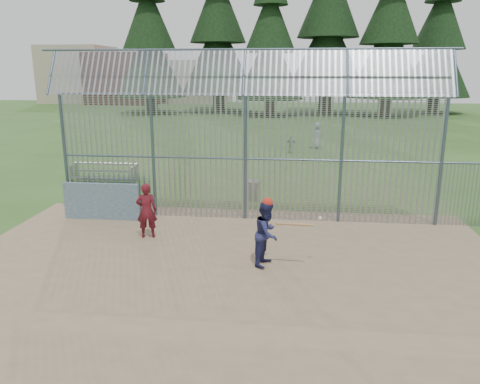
# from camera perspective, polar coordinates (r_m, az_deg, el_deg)

# --- Properties ---
(ground) EXTENTS (120.00, 120.00, 0.00)m
(ground) POSITION_cam_1_polar(r_m,az_deg,el_deg) (12.10, -1.05, -8.38)
(ground) COLOR #2D511E
(ground) RESTS_ON ground
(dirt_infield) EXTENTS (14.00, 10.00, 0.02)m
(dirt_infield) POSITION_cam_1_polar(r_m,az_deg,el_deg) (11.64, -1.37, -9.29)
(dirt_infield) COLOR #756047
(dirt_infield) RESTS_ON ground
(dugout_wall) EXTENTS (2.50, 0.12, 1.20)m
(dugout_wall) POSITION_cam_1_polar(r_m,az_deg,el_deg) (15.74, -16.51, -1.10)
(dugout_wall) COLOR #38566B
(dugout_wall) RESTS_ON dirt_infield
(batter) EXTENTS (0.82, 0.93, 1.62)m
(batter) POSITION_cam_1_polar(r_m,az_deg,el_deg) (11.59, 3.30, -5.07)
(batter) COLOR navy
(batter) RESTS_ON dirt_infield
(onlooker) EXTENTS (0.65, 0.49, 1.61)m
(onlooker) POSITION_cam_1_polar(r_m,az_deg,el_deg) (13.68, -11.32, -2.23)
(onlooker) COLOR maroon
(onlooker) RESTS_ON dirt_infield
(bg_kid_standing) EXTENTS (0.94, 0.80, 1.63)m
(bg_kid_standing) POSITION_cam_1_polar(r_m,az_deg,el_deg) (29.26, 9.35, 6.82)
(bg_kid_standing) COLOR gray
(bg_kid_standing) RESTS_ON ground
(bg_kid_seated) EXTENTS (0.63, 0.33, 1.03)m
(bg_kid_seated) POSITION_cam_1_polar(r_m,az_deg,el_deg) (27.42, 6.27, 5.77)
(bg_kid_seated) COLOR slate
(bg_kid_seated) RESTS_ON ground
(batting_gear) EXTENTS (1.46, 0.34, 0.65)m
(batting_gear) POSITION_cam_1_polar(r_m,az_deg,el_deg) (11.34, 4.18, -1.89)
(batting_gear) COLOR red
(batting_gear) RESTS_ON ground
(trash_can) EXTENTS (0.56, 0.56, 0.82)m
(trash_can) POSITION_cam_1_polar(r_m,az_deg,el_deg) (17.43, 1.65, 0.22)
(trash_can) COLOR gray
(trash_can) RESTS_ON ground
(bleacher) EXTENTS (3.00, 0.95, 0.72)m
(bleacher) POSITION_cam_1_polar(r_m,az_deg,el_deg) (21.33, -16.26, 2.41)
(bleacher) COLOR gray
(bleacher) RESTS_ON ground
(backstop_fence) EXTENTS (20.09, 0.81, 5.30)m
(backstop_fence) POSITION_cam_1_polar(r_m,az_deg,el_deg) (14.67, 7.70, 5.23)
(backstop_fence) COLOR #47566B
(backstop_fence) RESTS_ON ground
(conifer_row) EXTENTS (38.48, 12.26, 20.20)m
(conifer_row) POSITION_cam_1_polar(r_m,az_deg,el_deg) (52.89, 7.30, 21.24)
(conifer_row) COLOR #332319
(conifer_row) RESTS_ON ground
(distant_buildings) EXTENTS (26.50, 10.50, 8.00)m
(distant_buildings) POSITION_cam_1_polar(r_m,az_deg,el_deg) (71.88, -14.11, 13.41)
(distant_buildings) COLOR brown
(distant_buildings) RESTS_ON ground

